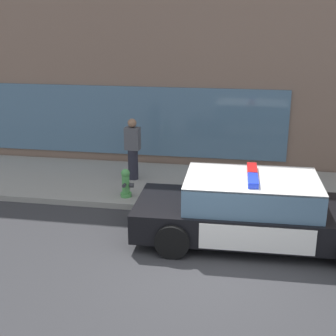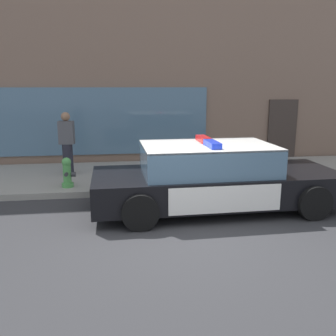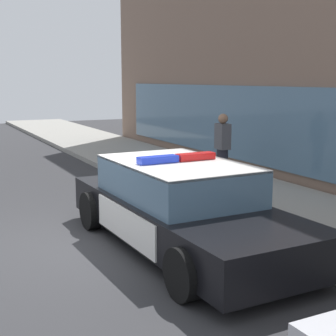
% 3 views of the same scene
% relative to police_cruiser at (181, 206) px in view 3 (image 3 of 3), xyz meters
% --- Properties ---
extents(ground, '(48.00, 48.00, 0.00)m').
position_rel_police_cruiser_xyz_m(ground, '(-0.98, -1.45, -0.68)').
color(ground, '#303033').
extents(sidewalk, '(48.00, 3.39, 0.15)m').
position_rel_police_cruiser_xyz_m(sidewalk, '(-0.98, 2.79, -0.61)').
color(sidewalk, gray).
rests_on(sidewalk, ground).
extents(police_cruiser, '(5.16, 2.23, 1.49)m').
position_rel_police_cruiser_xyz_m(police_cruiser, '(0.00, 0.00, 0.00)').
color(police_cruiser, black).
rests_on(police_cruiser, ground).
extents(fire_hydrant, '(0.34, 0.39, 0.73)m').
position_rel_police_cruiser_xyz_m(fire_hydrant, '(-3.20, 1.58, -0.18)').
color(fire_hydrant, '#4C994C').
rests_on(fire_hydrant, sidewalk).
extents(pedestrian_on_sidewalk, '(0.42, 0.29, 1.71)m').
position_rel_police_cruiser_xyz_m(pedestrian_on_sidewalk, '(-3.35, 2.92, 0.33)').
color(pedestrian_on_sidewalk, '#23232D').
rests_on(pedestrian_on_sidewalk, sidewalk).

